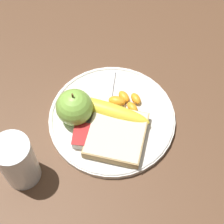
% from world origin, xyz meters
% --- Properties ---
extents(ground_plane, '(3.00, 3.00, 0.00)m').
position_xyz_m(ground_plane, '(0.00, 0.00, 0.00)').
color(ground_plane, brown).
extents(plate, '(0.25, 0.25, 0.01)m').
position_xyz_m(plate, '(0.00, 0.00, 0.01)').
color(plate, silver).
rests_on(plate, ground_plane).
extents(juice_glass, '(0.07, 0.07, 0.11)m').
position_xyz_m(juice_glass, '(-0.13, 0.15, 0.05)').
color(juice_glass, silver).
rests_on(juice_glass, ground_plane).
extents(apple, '(0.07, 0.07, 0.08)m').
position_xyz_m(apple, '(-0.01, 0.07, 0.05)').
color(apple, '#84BC47').
rests_on(apple, plate).
extents(banana, '(0.07, 0.18, 0.03)m').
position_xyz_m(banana, '(0.01, 0.02, 0.03)').
color(banana, yellow).
rests_on(banana, plate).
extents(bread_slice, '(0.12, 0.12, 0.02)m').
position_xyz_m(bread_slice, '(-0.04, -0.01, 0.02)').
color(bread_slice, tan).
rests_on(bread_slice, plate).
extents(fork, '(0.17, 0.03, 0.00)m').
position_xyz_m(fork, '(0.01, 0.01, 0.01)').
color(fork, silver).
rests_on(fork, plate).
extents(jam_packet, '(0.05, 0.04, 0.02)m').
position_xyz_m(jam_packet, '(-0.05, 0.05, 0.02)').
color(jam_packet, silver).
rests_on(jam_packet, plate).
extents(orange_segment_0, '(0.03, 0.03, 0.01)m').
position_xyz_m(orange_segment_0, '(0.01, -0.04, 0.02)').
color(orange_segment_0, orange).
rests_on(orange_segment_0, plate).
extents(orange_segment_1, '(0.03, 0.03, 0.02)m').
position_xyz_m(orange_segment_1, '(0.02, -0.04, 0.02)').
color(orange_segment_1, orange).
rests_on(orange_segment_1, plate).
extents(orange_segment_2, '(0.03, 0.03, 0.02)m').
position_xyz_m(orange_segment_2, '(0.00, -0.01, 0.02)').
color(orange_segment_2, orange).
rests_on(orange_segment_2, plate).
extents(orange_segment_3, '(0.03, 0.03, 0.02)m').
position_xyz_m(orange_segment_3, '(0.04, -0.04, 0.02)').
color(orange_segment_3, orange).
rests_on(orange_segment_3, plate).
extents(orange_segment_4, '(0.03, 0.03, 0.02)m').
position_xyz_m(orange_segment_4, '(0.05, -0.02, 0.02)').
color(orange_segment_4, orange).
rests_on(orange_segment_4, plate).
extents(orange_segment_5, '(0.02, 0.03, 0.02)m').
position_xyz_m(orange_segment_5, '(-0.01, -0.05, 0.02)').
color(orange_segment_5, orange).
rests_on(orange_segment_5, plate).
extents(orange_segment_6, '(0.03, 0.03, 0.02)m').
position_xyz_m(orange_segment_6, '(-0.02, -0.02, 0.02)').
color(orange_segment_6, orange).
rests_on(orange_segment_6, plate).
extents(orange_segment_7, '(0.03, 0.04, 0.02)m').
position_xyz_m(orange_segment_7, '(-0.01, -0.02, 0.02)').
color(orange_segment_7, orange).
rests_on(orange_segment_7, plate).
extents(orange_segment_8, '(0.02, 0.04, 0.02)m').
position_xyz_m(orange_segment_8, '(0.03, -0.01, 0.02)').
color(orange_segment_8, orange).
rests_on(orange_segment_8, plate).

